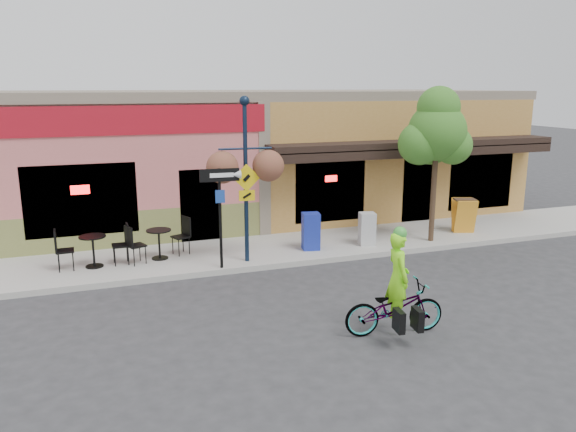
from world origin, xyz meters
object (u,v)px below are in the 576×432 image
object	(u,v)px
bicycle	(394,308)
building	(258,152)
cyclist_rider	(397,290)
street_tree	(435,164)
newspaper_box_grey	(367,229)
lamp_post	(246,181)
newspaper_box_blue	(311,231)
one_way_sign	(220,219)

from	to	relation	value
bicycle	building	bearing A→B (deg)	4.17
building	cyclist_rider	distance (m)	11.56
street_tree	newspaper_box_grey	bearing A→B (deg)	173.05
cyclist_rider	street_tree	size ratio (longest dim) A/B	0.39
lamp_post	bicycle	bearing A→B (deg)	-68.41
lamp_post	newspaper_box_blue	distance (m)	2.61
bicycle	cyclist_rider	world-z (taller)	cyclist_rider
bicycle	street_tree	bearing A→B (deg)	-32.00
lamp_post	one_way_sign	size ratio (longest dim) A/B	1.68
building	newspaper_box_blue	size ratio (longest dim) A/B	17.32
lamp_post	newspaper_box_blue	bearing A→B (deg)	16.55
building	newspaper_box_blue	distance (m)	6.28
newspaper_box_blue	street_tree	distance (m)	4.15
newspaper_box_blue	one_way_sign	bearing A→B (deg)	-153.93
cyclist_rider	newspaper_box_blue	xyz separation A→B (m)	(0.39, 5.39, -0.21)
building	cyclist_rider	size ratio (longest dim) A/B	10.28
cyclist_rider	newspaper_box_grey	xyz separation A→B (m)	(2.10, 5.28, -0.26)
one_way_sign	newspaper_box_blue	size ratio (longest dim) A/B	2.43
lamp_post	newspaper_box_blue	xyz separation A→B (m)	(1.99, 0.44, -1.62)
newspaper_box_blue	newspaper_box_grey	size ratio (longest dim) A/B	1.11
bicycle	street_tree	world-z (taller)	street_tree
newspaper_box_grey	bicycle	bearing A→B (deg)	-99.59
bicycle	one_way_sign	world-z (taller)	one_way_sign
lamp_post	newspaper_box_blue	size ratio (longest dim) A/B	4.09
newspaper_box_blue	street_tree	xyz separation A→B (m)	(3.74, -0.35, 1.77)
newspaper_box_blue	street_tree	size ratio (longest dim) A/B	0.23
building	lamp_post	distance (m)	6.89
one_way_sign	newspaper_box_grey	size ratio (longest dim) A/B	2.69
bicycle	newspaper_box_grey	bearing A→B (deg)	-14.51
bicycle	street_tree	distance (m)	6.82
bicycle	one_way_sign	bearing A→B (deg)	34.38
bicycle	one_way_sign	size ratio (longest dim) A/B	0.77
bicycle	newspaper_box_grey	xyz separation A→B (m)	(2.15, 5.28, 0.11)
street_tree	cyclist_rider	bearing A→B (deg)	-129.32
bicycle	newspaper_box_blue	world-z (taller)	newspaper_box_blue
lamp_post	street_tree	distance (m)	5.73
building	bicycle	world-z (taller)	building
building	newspaper_box_blue	world-z (taller)	building
newspaper_box_blue	newspaper_box_grey	bearing A→B (deg)	6.73
newspaper_box_blue	lamp_post	bearing A→B (deg)	-157.27
cyclist_rider	newspaper_box_grey	world-z (taller)	cyclist_rider
newspaper_box_grey	cyclist_rider	bearing A→B (deg)	-99.12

